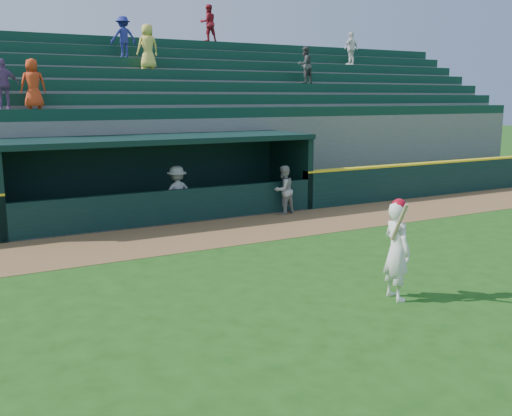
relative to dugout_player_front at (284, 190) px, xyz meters
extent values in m
plane|color=#1E4D13|center=(-3.48, -6.23, -0.76)|extent=(120.00, 120.00, 0.00)
cube|color=brown|center=(-3.48, -1.33, -0.76)|extent=(40.00, 3.00, 0.01)
cube|color=black|center=(8.77, 0.32, -0.16)|extent=(15.50, 0.30, 1.20)
cube|color=yellow|center=(8.77, 0.32, 0.47)|extent=(15.50, 0.32, 0.06)
imported|color=#A3A39E|center=(0.00, 0.00, 0.00)|extent=(0.87, 0.75, 1.53)
imported|color=#A7A7A2|center=(-3.24, 0.76, 0.05)|extent=(1.09, 0.68, 1.62)
cube|color=slate|center=(-3.48, 1.47, -0.74)|extent=(9.00, 2.60, 0.04)
cube|color=black|center=(1.12, 1.47, 0.39)|extent=(0.20, 2.60, 2.30)
cube|color=black|center=(-3.48, 2.77, 0.39)|extent=(9.40, 0.20, 2.30)
cube|color=black|center=(-3.48, 1.47, 1.62)|extent=(9.40, 2.80, 0.16)
cube|color=black|center=(-3.48, 0.25, -0.26)|extent=(9.00, 0.16, 1.00)
cube|color=brown|center=(-3.48, 2.27, -0.51)|extent=(8.40, 0.45, 0.10)
cube|color=slate|center=(-3.48, 3.29, 0.69)|extent=(34.00, 0.85, 2.91)
cube|color=#0F3828|center=(-3.48, 3.17, 2.33)|extent=(34.00, 0.60, 0.36)
cube|color=slate|center=(-3.48, 4.14, 0.92)|extent=(34.00, 0.85, 3.36)
cube|color=#0F3828|center=(-3.48, 4.02, 2.78)|extent=(34.00, 0.60, 0.36)
cube|color=slate|center=(-3.48, 4.99, 1.14)|extent=(34.00, 0.85, 3.81)
cube|color=#0F3828|center=(-3.48, 4.87, 3.23)|extent=(34.00, 0.60, 0.36)
cube|color=slate|center=(-3.48, 5.84, 1.37)|extent=(34.00, 0.85, 4.26)
cube|color=#0F3828|center=(-3.48, 5.72, 3.68)|extent=(34.00, 0.60, 0.36)
cube|color=slate|center=(-3.48, 6.69, 1.59)|extent=(34.00, 0.85, 4.71)
cube|color=#0F3828|center=(-3.48, 6.57, 4.13)|extent=(34.00, 0.60, 0.36)
cube|color=slate|center=(-3.48, 7.54, 1.82)|extent=(34.00, 0.85, 5.16)
cube|color=#0F3828|center=(-3.48, 7.42, 4.58)|extent=(34.00, 0.60, 0.36)
cube|color=slate|center=(-3.48, 8.39, 2.04)|extent=(34.00, 0.85, 5.61)
cube|color=#0F3828|center=(-3.48, 8.27, 5.03)|extent=(34.00, 0.60, 0.36)
cube|color=slate|center=(-3.48, 8.97, 2.04)|extent=(34.50, 0.30, 5.61)
imported|color=red|center=(-6.74, 3.19, 3.24)|extent=(0.73, 0.49, 1.46)
imported|color=white|center=(7.53, 6.59, 5.04)|extent=(0.92, 0.54, 1.47)
imported|color=#454545|center=(3.91, 4.89, 4.14)|extent=(0.83, 0.72, 1.47)
imported|color=#F2D655|center=(-2.38, 5.74, 4.67)|extent=(0.82, 0.56, 1.62)
imported|color=#7D5089|center=(-7.55, 3.19, 3.23)|extent=(0.85, 0.37, 1.44)
imported|color=#AB1A26|center=(1.17, 8.29, 5.97)|extent=(0.75, 0.59, 1.53)
imported|color=navy|center=(-3.01, 6.59, 5.05)|extent=(0.97, 0.56, 1.49)
imported|color=white|center=(-2.19, -7.57, 0.13)|extent=(0.49, 0.69, 1.79)
sphere|color=#B1091D|center=(-2.19, -7.57, 0.95)|extent=(0.27, 0.27, 0.27)
cylinder|color=tan|center=(-2.37, -7.79, 0.72)|extent=(0.20, 0.52, 0.76)
camera|label=1|loc=(-9.12, -15.07, 2.83)|focal=40.00mm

